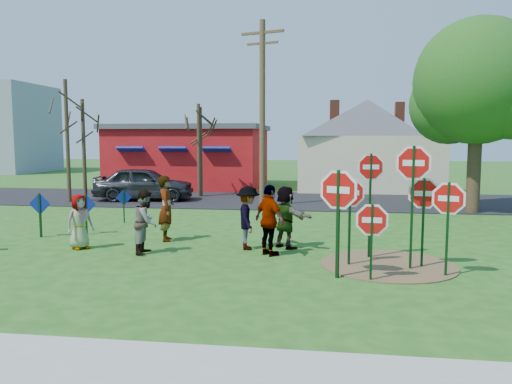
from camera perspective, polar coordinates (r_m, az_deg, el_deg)
ground at (r=13.64m, az=-4.94°, el=-6.68°), size 120.00×120.00×0.00m
sidewalk at (r=7.13m, az=-18.58°, el=-18.76°), size 22.00×1.80×0.08m
road at (r=24.83m, az=0.93°, el=-0.87°), size 120.00×7.50×0.04m
dirt_patch at (r=12.43m, az=14.84°, el=-8.05°), size 3.20×3.20×0.03m
red_building at (r=32.12m, az=-7.46°, el=4.12°), size 9.40×7.69×3.90m
cream_house at (r=31.08m, az=12.59°, el=5.74°), size 9.40×9.40×6.50m
stop_sign_a at (r=10.81m, az=9.40°, el=-0.84°), size 1.07×0.48×2.51m
stop_sign_b at (r=12.76m, az=12.96°, el=1.55°), size 0.91×0.18×2.78m
stop_sign_c at (r=11.86m, az=17.51°, el=1.51°), size 1.07×0.14×3.00m
stop_sign_d at (r=12.21m, az=18.62°, el=-0.90°), size 0.98×0.10×2.24m
stop_sign_e at (r=10.79m, az=13.10°, el=-3.77°), size 0.93×0.07×1.78m
stop_sign_f at (r=11.57m, az=21.12°, el=-1.47°), size 0.91×0.34×2.21m
stop_sign_g at (r=11.96m, az=10.69°, el=-1.06°), size 0.94×0.17×2.22m
blue_diamond_b at (r=16.65m, az=-23.46°, el=-1.88°), size 0.68×0.07×1.37m
blue_diamond_c at (r=16.63m, az=-18.87°, el=-1.89°), size 0.67×0.09×1.29m
blue_diamond_d at (r=18.56m, az=-14.88°, el=-1.13°), size 0.53×0.24×1.21m
person_a at (r=14.51m, az=-19.52°, el=-3.20°), size 0.83×0.88×1.51m
person_b at (r=14.97m, az=-10.22°, el=-1.86°), size 0.63×0.80×1.94m
person_c at (r=13.46m, az=-12.46°, el=-3.35°), size 0.67×0.84×1.67m
person_d at (r=13.60m, az=-0.92°, el=-2.97°), size 0.85×1.23×1.74m
person_e at (r=12.86m, az=1.56°, el=-3.26°), size 1.08×1.08×1.85m
person_f at (r=13.78m, az=3.38°, el=-2.89°), size 1.56×1.42×1.73m
suv at (r=24.97m, az=-12.66°, el=0.95°), size 4.98×2.51×1.63m
utility_pole at (r=22.23m, az=0.73°, el=9.35°), size 1.94×0.67×8.15m
leafy_tree at (r=22.12m, az=24.31°, el=10.77°), size 5.50×5.01×7.81m
bare_tree_west at (r=25.85m, az=-19.13°, el=6.14°), size 1.80×1.80×4.95m
bare_tree_east at (r=26.27m, az=-6.36°, el=6.04°), size 1.80×1.80×4.67m
bare_tree_mid at (r=25.21m, az=-20.82°, el=7.33°), size 1.80×1.80×5.79m
bare_tree_extra at (r=26.13m, az=-6.57°, el=6.26°), size 1.80×1.80×4.83m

